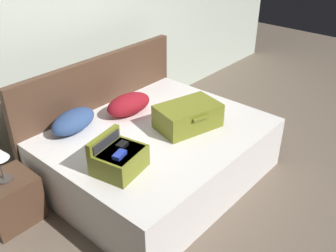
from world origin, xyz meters
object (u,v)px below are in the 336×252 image
hard_case_medium (119,158)px  pillow_near_headboard (129,104)px  hard_case_large (188,116)px  pillow_center_head (73,121)px  nightstand (10,200)px  bed (159,155)px

hard_case_medium → pillow_near_headboard: hard_case_medium is taller
hard_case_large → hard_case_medium: 0.91m
pillow_center_head → nightstand: 0.89m
hard_case_large → pillow_center_head: (-0.77, 0.78, -0.02)m
pillow_near_headboard → pillow_center_head: (-0.58, 0.16, -0.01)m
hard_case_medium → hard_case_large: bearing=-10.0°
pillow_near_headboard → pillow_center_head: size_ratio=0.99×
pillow_near_headboard → hard_case_large: bearing=-73.1°
bed → pillow_near_headboard: size_ratio=4.09×
hard_case_medium → pillow_center_head: size_ratio=0.87×
hard_case_large → pillow_center_head: 1.09m
hard_case_medium → bed: bearing=3.9°
hard_case_medium → pillow_center_head: hard_case_medium is taller
bed → hard_case_medium: (-0.67, -0.18, 0.39)m
bed → hard_case_large: size_ratio=3.03×
pillow_near_headboard → pillow_center_head: pillow_near_headboard is taller
nightstand → pillow_near_headboard: bearing=-4.0°
hard_case_medium → pillow_near_headboard: size_ratio=0.88×
pillow_center_head → nightstand: (-0.78, -0.06, -0.43)m
bed → pillow_near_headboard: (0.06, 0.46, 0.38)m
hard_case_medium → nightstand: bearing=119.3°
nightstand → hard_case_large: bearing=-24.9°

